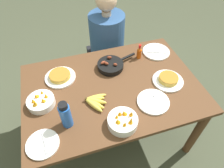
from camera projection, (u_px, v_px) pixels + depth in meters
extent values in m
plane|color=#474C38|center=(112.00, 131.00, 2.18)|extent=(14.00, 14.00, 0.00)
cube|color=brown|center=(112.00, 88.00, 1.65)|extent=(1.43, 0.98, 0.03)
cylinder|color=brown|center=(196.00, 133.00, 1.78)|extent=(0.07, 0.07, 0.70)
cylinder|color=brown|center=(39.00, 96.00, 2.06)|extent=(0.07, 0.07, 0.70)
cylinder|color=brown|center=(155.00, 70.00, 2.33)|extent=(0.07, 0.07, 0.70)
ellipsoid|color=gold|center=(94.00, 105.00, 1.49)|extent=(0.12, 0.17, 0.04)
ellipsoid|color=gold|center=(95.00, 103.00, 1.50)|extent=(0.14, 0.15, 0.04)
ellipsoid|color=gold|center=(96.00, 101.00, 1.51)|extent=(0.17, 0.12, 0.04)
ellipsoid|color=gold|center=(95.00, 99.00, 1.53)|extent=(0.15, 0.06, 0.03)
ellipsoid|color=gold|center=(96.00, 97.00, 1.54)|extent=(0.17, 0.04, 0.04)
cylinder|color=#4C3819|center=(86.00, 99.00, 1.52)|extent=(0.02, 0.02, 0.04)
cylinder|color=black|center=(110.00, 67.00, 1.78)|extent=(0.23, 0.23, 0.01)
cylinder|color=black|center=(110.00, 65.00, 1.76)|extent=(0.23, 0.23, 0.04)
cylinder|color=black|center=(128.00, 57.00, 1.83)|extent=(0.15, 0.07, 0.02)
ellipsoid|color=brown|center=(115.00, 64.00, 1.72)|extent=(0.04, 0.04, 0.02)
ellipsoid|color=brown|center=(103.00, 62.00, 1.73)|extent=(0.06, 0.05, 0.03)
ellipsoid|color=brown|center=(106.00, 63.00, 1.73)|extent=(0.05, 0.06, 0.03)
ellipsoid|color=brown|center=(109.00, 57.00, 1.78)|extent=(0.05, 0.04, 0.03)
ellipsoid|color=brown|center=(106.00, 63.00, 1.73)|extent=(0.04, 0.04, 0.03)
cylinder|color=white|center=(168.00, 81.00, 1.67)|extent=(0.26, 0.26, 0.02)
cylinder|color=gold|center=(168.00, 79.00, 1.65)|extent=(0.16, 0.16, 0.04)
cylinder|color=#AB7427|center=(169.00, 77.00, 1.63)|extent=(0.16, 0.16, 0.00)
cylinder|color=white|center=(60.00, 77.00, 1.69)|extent=(0.26, 0.26, 0.02)
cylinder|color=gold|center=(60.00, 75.00, 1.68)|extent=(0.18, 0.18, 0.03)
cylinder|color=#AB7427|center=(59.00, 74.00, 1.67)|extent=(0.17, 0.17, 0.00)
cylinder|color=white|center=(156.00, 52.00, 1.93)|extent=(0.26, 0.26, 0.02)
cylinder|color=#B2B2B7|center=(159.00, 52.00, 1.90)|extent=(0.12, 0.06, 0.01)
cube|color=#B2B2B7|center=(149.00, 52.00, 1.91)|extent=(0.06, 0.04, 0.00)
cylinder|color=white|center=(43.00, 144.00, 1.29)|extent=(0.22, 0.22, 0.02)
cylinder|color=#B2B2B7|center=(43.00, 140.00, 1.30)|extent=(0.03, 0.12, 0.01)
cube|color=#B2B2B7|center=(46.00, 151.00, 1.25)|extent=(0.03, 0.05, 0.00)
cylinder|color=white|center=(153.00, 102.00, 1.52)|extent=(0.25, 0.25, 0.02)
cylinder|color=#B2B2B7|center=(149.00, 101.00, 1.51)|extent=(0.10, 0.08, 0.01)
cube|color=#B2B2B7|center=(154.00, 94.00, 1.56)|extent=(0.05, 0.05, 0.00)
cylinder|color=white|center=(123.00, 122.00, 1.37)|extent=(0.21, 0.21, 0.07)
cone|color=orange|center=(131.00, 114.00, 1.35)|extent=(0.04, 0.04, 0.06)
cone|color=orange|center=(124.00, 113.00, 1.36)|extent=(0.06, 0.06, 0.05)
cone|color=orange|center=(120.00, 114.00, 1.36)|extent=(0.04, 0.04, 0.04)
cone|color=orange|center=(117.00, 117.00, 1.34)|extent=(0.04, 0.04, 0.04)
cone|color=orange|center=(118.00, 121.00, 1.32)|extent=(0.05, 0.06, 0.04)
cone|color=orange|center=(125.00, 124.00, 1.30)|extent=(0.03, 0.03, 0.04)
cone|color=orange|center=(131.00, 121.00, 1.31)|extent=(0.05, 0.05, 0.06)
cylinder|color=white|center=(41.00, 102.00, 1.49)|extent=(0.20, 0.20, 0.06)
cone|color=orange|center=(46.00, 96.00, 1.48)|extent=(0.03, 0.04, 0.05)
cone|color=orange|center=(42.00, 92.00, 1.50)|extent=(0.04, 0.03, 0.04)
cone|color=orange|center=(36.00, 96.00, 1.48)|extent=(0.06, 0.06, 0.05)
cone|color=orange|center=(33.00, 101.00, 1.45)|extent=(0.04, 0.04, 0.04)
cone|color=orange|center=(35.00, 104.00, 1.42)|extent=(0.06, 0.06, 0.06)
cone|color=orange|center=(43.00, 100.00, 1.45)|extent=(0.05, 0.05, 0.05)
cylinder|color=blue|center=(66.00, 116.00, 1.33)|extent=(0.08, 0.08, 0.19)
cylinder|color=black|center=(63.00, 106.00, 1.25)|extent=(0.06, 0.06, 0.03)
cylinder|color=#C64C0F|center=(139.00, 54.00, 1.85)|extent=(0.04, 0.04, 0.09)
cone|color=#C64C0F|center=(140.00, 49.00, 1.81)|extent=(0.04, 0.04, 0.03)
cylinder|color=red|center=(140.00, 46.00, 1.78)|extent=(0.02, 0.02, 0.03)
cube|color=black|center=(108.00, 67.00, 2.53)|extent=(0.42, 0.42, 0.46)
cylinder|color=#2D5184|center=(107.00, 36.00, 2.18)|extent=(0.38, 0.38, 0.49)
cylinder|color=#DBB28E|center=(106.00, 13.00, 1.98)|extent=(0.09, 0.09, 0.05)
sphere|color=#DBB28E|center=(106.00, 0.00, 1.89)|extent=(0.21, 0.21, 0.21)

